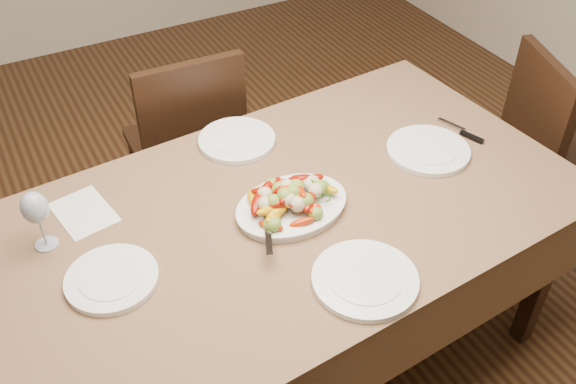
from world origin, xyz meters
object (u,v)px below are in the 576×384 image
(chair_right, at_px, (566,161))
(plate_right, at_px, (428,150))
(dining_table, at_px, (288,289))
(plate_left, at_px, (112,279))
(chair_far, at_px, (184,144))
(plate_far, at_px, (237,140))
(serving_platter, at_px, (292,208))
(plate_near, at_px, (365,280))
(wine_glass, at_px, (38,219))

(chair_right, height_order, plate_right, chair_right)
(dining_table, relative_size, plate_right, 6.50)
(plate_left, xyz_separation_m, plate_right, (1.12, 0.06, 0.00))
(chair_far, distance_m, plate_right, 1.06)
(chair_far, height_order, plate_far, chair_far)
(plate_far, bearing_deg, serving_platter, -90.79)
(chair_far, relative_size, serving_platter, 2.74)
(plate_near, relative_size, wine_glass, 1.42)
(chair_far, distance_m, plate_near, 1.25)
(serving_platter, xyz_separation_m, plate_right, (0.55, 0.04, -0.00))
(plate_far, distance_m, wine_glass, 0.73)
(chair_far, bearing_deg, wine_glass, 47.78)
(wine_glass, bearing_deg, plate_near, -37.49)
(plate_far, relative_size, plate_near, 0.92)
(plate_far, relative_size, wine_glass, 1.31)
(dining_table, xyz_separation_m, chair_right, (1.29, -0.01, 0.10))
(chair_right, xyz_separation_m, wine_glass, (-1.98, 0.20, 0.39))
(chair_right, distance_m, plate_right, 0.79)
(chair_right, height_order, wine_glass, wine_glass)
(dining_table, distance_m, serving_platter, 0.39)
(dining_table, distance_m, plate_near, 0.54)
(serving_platter, distance_m, plate_far, 0.41)
(dining_table, height_order, plate_near, plate_near)
(plate_near, distance_m, wine_glass, 0.92)
(plate_right, distance_m, plate_far, 0.66)
(serving_platter, relative_size, plate_right, 1.23)
(plate_right, height_order, plate_far, same)
(plate_left, bearing_deg, plate_far, 36.47)
(dining_table, height_order, plate_right, plate_right)
(chair_right, height_order, serving_platter, chair_right)
(serving_platter, xyz_separation_m, plate_left, (-0.57, -0.02, -0.00))
(serving_platter, distance_m, wine_glass, 0.73)
(chair_far, relative_size, plate_far, 3.54)
(serving_platter, height_order, plate_right, serving_platter)
(chair_right, bearing_deg, dining_table, 108.44)
(serving_platter, bearing_deg, wine_glass, 163.19)
(chair_far, distance_m, plate_left, 1.07)
(dining_table, relative_size, plate_near, 6.32)
(chair_right, xyz_separation_m, serving_platter, (-1.29, -0.01, 0.30))
(plate_right, relative_size, plate_near, 0.97)
(serving_platter, relative_size, wine_glass, 1.70)
(serving_platter, bearing_deg, plate_right, 4.06)
(serving_platter, xyz_separation_m, wine_glass, (-0.69, 0.21, 0.09))
(plate_right, bearing_deg, chair_far, 125.67)
(dining_table, bearing_deg, plate_left, -176.21)
(chair_far, height_order, plate_near, chair_far)
(plate_left, bearing_deg, chair_right, 0.72)
(dining_table, bearing_deg, plate_far, 88.89)
(plate_left, height_order, plate_far, same)
(serving_platter, height_order, plate_far, serving_platter)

